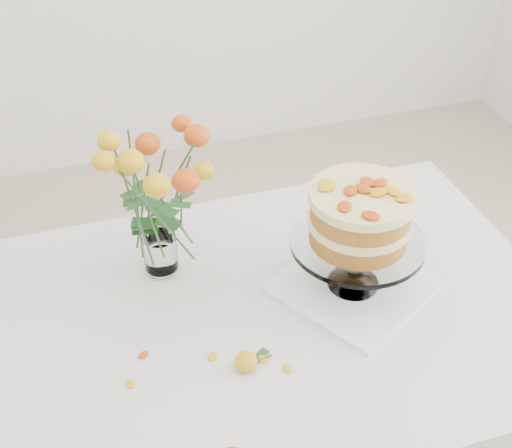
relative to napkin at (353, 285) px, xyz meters
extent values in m
cube|color=tan|center=(-0.26, -0.01, -0.03)|extent=(1.40, 0.90, 0.04)
cylinder|color=tan|center=(-0.88, 0.36, -0.41)|extent=(0.06, 0.06, 0.71)
cylinder|color=tan|center=(0.36, 0.36, -0.41)|extent=(0.06, 0.06, 0.71)
cube|color=white|center=(-0.26, -0.01, -0.01)|extent=(1.42, 0.92, 0.01)
cube|color=white|center=(-0.26, 0.45, -0.11)|extent=(1.42, 0.01, 0.20)
cube|color=white|center=(0.45, -0.01, -0.11)|extent=(0.01, 0.92, 0.20)
cube|color=white|center=(0.00, 0.00, 0.00)|extent=(0.43, 0.43, 0.01)
cylinder|color=white|center=(0.00, 0.00, 0.08)|extent=(0.03, 0.03, 0.10)
cylinder|color=white|center=(0.00, 0.00, 0.13)|extent=(0.31, 0.31, 0.01)
cylinder|color=#AB7F26|center=(0.00, 0.00, 0.16)|extent=(0.25, 0.25, 0.04)
cylinder|color=#F5F19E|center=(0.00, 0.00, 0.19)|extent=(0.26, 0.26, 0.02)
cylinder|color=#AB7F26|center=(0.00, 0.00, 0.23)|extent=(0.25, 0.25, 0.04)
cylinder|color=#F5F19E|center=(0.00, 0.00, 0.26)|extent=(0.27, 0.27, 0.02)
cylinder|color=white|center=(-0.42, 0.20, 0.00)|extent=(0.07, 0.07, 0.01)
cylinder|color=white|center=(-0.42, 0.20, 0.05)|extent=(0.08, 0.08, 0.09)
ellipsoid|color=yellow|center=(-0.32, -0.16, 0.02)|extent=(0.05, 0.05, 0.04)
cylinder|color=#2C5722|center=(-0.28, -0.16, 0.00)|extent=(0.06, 0.02, 0.00)
ellipsoid|color=#E8A80E|center=(-0.38, -0.11, 0.00)|extent=(0.03, 0.02, 0.00)
ellipsoid|color=#E8A80E|center=(-0.28, -0.15, 0.00)|extent=(0.03, 0.02, 0.00)
ellipsoid|color=#E8A80E|center=(-0.24, -0.19, 0.00)|extent=(0.03, 0.02, 0.00)
ellipsoid|color=#E8A80E|center=(-0.52, -0.06, 0.00)|extent=(0.03, 0.02, 0.00)
ellipsoid|color=#E8A80E|center=(-0.56, -0.13, 0.00)|extent=(0.03, 0.02, 0.00)
ellipsoid|color=#E8A80E|center=(0.04, -0.09, 0.00)|extent=(0.03, 0.02, 0.00)
camera|label=1|loc=(-0.60, -1.13, 1.14)|focal=50.00mm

